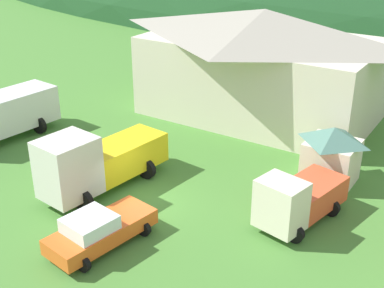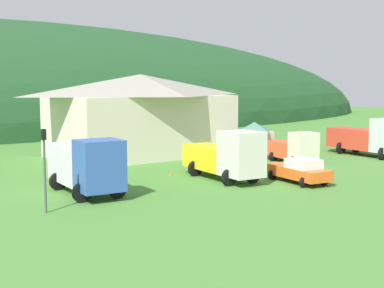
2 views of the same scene
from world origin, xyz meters
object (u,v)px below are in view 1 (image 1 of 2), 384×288
at_px(play_shed_cream, 332,154).
at_px(light_truck_cream, 297,199).
at_px(flatbed_truck_yellow, 96,162).
at_px(depot_building, 262,62).
at_px(traffic_cone_near_pickup, 118,154).
at_px(service_pickup_orange, 99,230).

height_order(play_shed_cream, light_truck_cream, play_shed_cream).
bearing_deg(flatbed_truck_yellow, depot_building, 178.30).
xyz_separation_m(play_shed_cream, traffic_cone_near_pickup, (-11.64, -3.66, -1.62)).
xyz_separation_m(depot_building, play_shed_cream, (7.55, -6.97, -2.19)).
distance_m(play_shed_cream, light_truck_cream, 4.73).
distance_m(light_truck_cream, traffic_cone_near_pickup, 11.81).
height_order(flatbed_truck_yellow, traffic_cone_near_pickup, flatbed_truck_yellow).
height_order(play_shed_cream, flatbed_truck_yellow, flatbed_truck_yellow).
relative_size(service_pickup_orange, traffic_cone_near_pickup, 9.53).
distance_m(flatbed_truck_yellow, light_truck_cream, 10.12).
height_order(light_truck_cream, service_pickup_orange, light_truck_cream).
relative_size(play_shed_cream, light_truck_cream, 0.59).
relative_size(play_shed_cream, traffic_cone_near_pickup, 5.83).
relative_size(light_truck_cream, traffic_cone_near_pickup, 9.85).
bearing_deg(flatbed_truck_yellow, light_truck_cream, 112.82).
bearing_deg(depot_building, traffic_cone_near_pickup, -111.04).
height_order(service_pickup_orange, traffic_cone_near_pickup, service_pickup_orange).
height_order(depot_building, service_pickup_orange, depot_building).
xyz_separation_m(flatbed_truck_yellow, service_pickup_orange, (3.35, -3.48, -0.88)).
bearing_deg(play_shed_cream, service_pickup_orange, -119.69).
distance_m(depot_building, flatbed_truck_yellow, 14.83).
height_order(depot_building, light_truck_cream, depot_building).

